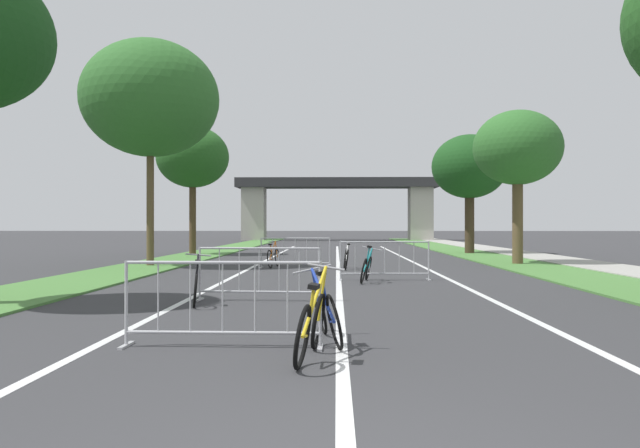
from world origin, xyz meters
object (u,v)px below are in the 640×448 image
(tree_left_pine_far, at_px, (193,158))
(bicycle_black_1, at_px, (196,286))
(bicycle_blue_3, at_px, (326,312))
(bicycle_white_4, at_px, (346,258))
(crowd_barrier_nearest, at_px, (223,304))
(bicycle_orange_2, at_px, (274,257))
(crowd_barrier_second, at_px, (259,274))
(tree_right_oak_near, at_px, (469,167))
(tree_left_cypress_far, at_px, (150,99))
(crowd_barrier_fourth, at_px, (295,253))
(bicycle_teal_0, at_px, (366,268))
(tree_right_pine_near, at_px, (518,149))
(crowd_barrier_third, at_px, (385,261))
(bicycle_yellow_5, at_px, (311,325))

(tree_left_pine_far, xyz_separation_m, bicycle_black_1, (4.49, -18.82, -4.47))
(bicycle_blue_3, bearing_deg, bicycle_white_4, 77.42)
(crowd_barrier_nearest, distance_m, bicycle_orange_2, 14.14)
(crowd_barrier_nearest, xyz_separation_m, bicycle_white_4, (1.71, 13.24, -0.14))
(crowd_barrier_second, bearing_deg, tree_right_oak_near, 67.05)
(tree_left_cypress_far, distance_m, bicycle_black_1, 12.50)
(bicycle_black_1, bearing_deg, bicycle_blue_3, -68.25)
(crowd_barrier_fourth, bearing_deg, crowd_barrier_second, -90.61)
(tree_left_pine_far, relative_size, crowd_barrier_fourth, 2.60)
(crowd_barrier_fourth, height_order, bicycle_teal_0, crowd_barrier_fourth)
(tree_right_pine_near, xyz_separation_m, crowd_barrier_fourth, (-8.18, -1.99, -3.81))
(bicycle_black_1, bearing_deg, tree_left_cypress_far, 98.40)
(crowd_barrier_third, xyz_separation_m, bicycle_white_4, (-0.97, 4.11, -0.14))
(tree_left_cypress_far, relative_size, crowd_barrier_fourth, 3.30)
(bicycle_orange_2, bearing_deg, crowd_barrier_third, -46.16)
(bicycle_orange_2, distance_m, bicycle_blue_3, 13.91)
(bicycle_orange_2, bearing_deg, bicycle_black_1, -83.59)
(crowd_barrier_third, bearing_deg, crowd_barrier_second, -121.62)
(tree_right_pine_near, distance_m, crowd_barrier_third, 9.34)
(tree_left_pine_far, xyz_separation_m, crowd_barrier_third, (8.41, -13.69, -4.31))
(tree_left_cypress_far, bearing_deg, bicycle_orange_2, -3.37)
(tree_right_pine_near, bearing_deg, bicycle_orange_2, -170.18)
(bicycle_blue_3, bearing_deg, bicycle_orange_2, 88.05)
(tree_left_cypress_far, distance_m, tree_left_pine_far, 8.52)
(tree_left_pine_far, height_order, bicycle_black_1, tree_left_pine_far)
(crowd_barrier_second, bearing_deg, bicycle_blue_3, -71.83)
(tree_left_pine_far, height_order, crowd_barrier_nearest, tree_left_pine_far)
(bicycle_teal_0, height_order, bicycle_blue_3, bicycle_teal_0)
(crowd_barrier_nearest, height_order, bicycle_teal_0, crowd_barrier_nearest)
(tree_left_cypress_far, relative_size, tree_left_pine_far, 1.27)
(tree_left_cypress_far, bearing_deg, bicycle_blue_3, -65.04)
(crowd_barrier_fourth, distance_m, bicycle_white_4, 1.81)
(bicycle_black_1, xyz_separation_m, bicycle_blue_3, (2.50, -3.63, 0.03))
(crowd_barrier_nearest, height_order, crowd_barrier_third, same)
(crowd_barrier_nearest, bearing_deg, bicycle_black_1, 107.35)
(bicycle_orange_2, height_order, bicycle_blue_3, bicycle_blue_3)
(tree_right_oak_near, height_order, crowd_barrier_fourth, tree_right_oak_near)
(crowd_barrier_nearest, bearing_deg, tree_left_pine_far, 104.11)
(crowd_barrier_fourth, relative_size, bicycle_blue_3, 1.39)
(crowd_barrier_second, bearing_deg, tree_right_pine_near, 53.32)
(tree_right_pine_near, relative_size, crowd_barrier_third, 2.36)
(bicycle_teal_0, bearing_deg, crowd_barrier_nearest, -94.58)
(crowd_barrier_third, xyz_separation_m, bicycle_orange_2, (-3.50, 4.99, -0.16))
(crowd_barrier_third, bearing_deg, bicycle_yellow_5, -99.19)
(tree_right_pine_near, height_order, crowd_barrier_second, tree_right_pine_near)
(tree_left_pine_far, xyz_separation_m, bicycle_blue_3, (6.98, -22.45, -4.44))
(bicycle_teal_0, bearing_deg, tree_right_oak_near, 78.58)
(tree_left_cypress_far, bearing_deg, crowd_barrier_second, -62.34)
(crowd_barrier_fourth, bearing_deg, bicycle_black_1, -97.14)
(tree_left_pine_far, relative_size, bicycle_teal_0, 3.74)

